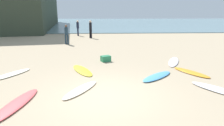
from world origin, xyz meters
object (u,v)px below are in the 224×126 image
object	(u,v)px
beachgoer_far	(91,28)
beachgoer_near	(78,27)
surfboard_2	(221,90)
surfboard_7	(81,89)
surfboard_5	(191,72)
surfboard_3	(16,104)
beach_cooler	(106,59)
surfboard_4	(82,70)
surfboard_6	(11,74)
beachgoer_mid	(66,33)
surfboard_0	(157,76)
surfboard_1	(174,62)

from	to	relation	value
beachgoer_far	beachgoer_near	bearing A→B (deg)	-7.16
surfboard_2	surfboard_7	distance (m)	5.08
surfboard_5	surfboard_7	size ratio (longest dim) A/B	0.97
surfboard_7	beachgoer_near	size ratio (longest dim) A/B	1.13
surfboard_3	surfboard_5	distance (m)	7.39
surfboard_7	beach_cooler	bearing A→B (deg)	-73.46
surfboard_4	surfboard_6	xyz separation A→B (m)	(-3.17, -0.49, -0.00)
surfboard_6	surfboard_7	world-z (taller)	surfboard_7
surfboard_2	surfboard_4	xyz separation A→B (m)	(-5.26, 2.69, -0.00)
surfboard_3	surfboard_7	bearing A→B (deg)	39.47
surfboard_3	beachgoer_mid	xyz separation A→B (m)	(-0.40, 11.12, 0.88)
surfboard_3	surfboard_4	distance (m)	3.83
beachgoer_mid	beach_cooler	bearing A→B (deg)	-48.00
surfboard_4	surfboard_0	bearing A→B (deg)	136.71
surfboard_0	surfboard_4	size ratio (longest dim) A/B	0.96
surfboard_0	surfboard_5	world-z (taller)	surfboard_0
surfboard_4	surfboard_6	bearing A→B (deg)	-17.07
surfboard_7	beachgoer_far	size ratio (longest dim) A/B	1.07
surfboard_4	beach_cooler	world-z (taller)	beach_cooler
surfboard_2	beachgoer_far	bearing A→B (deg)	75.02
surfboard_1	surfboard_7	bearing A→B (deg)	62.35
surfboard_6	beachgoer_far	distance (m)	12.22
beachgoer_far	beach_cooler	bearing A→B (deg)	143.31
surfboard_1	surfboard_3	size ratio (longest dim) A/B	0.96
surfboard_2	surfboard_4	bearing A→B (deg)	116.48
beach_cooler	beachgoer_far	bearing A→B (deg)	98.43
surfboard_5	surfboard_6	world-z (taller)	surfboard_5
surfboard_6	beachgoer_far	bearing A→B (deg)	-73.94
surfboard_5	beachgoer_mid	world-z (taller)	beachgoer_mid
surfboard_4	beachgoer_mid	distance (m)	8.00
surfboard_0	surfboard_7	world-z (taller)	surfboard_0
surfboard_3	surfboard_1	bearing A→B (deg)	45.82
surfboard_7	beachgoer_near	distance (m)	15.86
surfboard_3	surfboard_6	distance (m)	3.31
beachgoer_near	beach_cooler	size ratio (longest dim) A/B	3.31
surfboard_0	surfboard_1	distance (m)	2.95
surfboard_5	surfboard_3	bearing A→B (deg)	-6.24
surfboard_2	beachgoer_far	xyz separation A→B (m)	(-5.53, 14.03, 0.99)
surfboard_5	surfboard_2	bearing A→B (deg)	64.66
surfboard_1	surfboard_3	world-z (taller)	surfboard_3
surfboard_2	beachgoer_far	size ratio (longest dim) A/B	1.20
surfboard_6	beachgoer_near	size ratio (longest dim) A/B	1.18
beachgoer_near	beach_cooler	world-z (taller)	beachgoer_near
surfboard_1	surfboard_5	bearing A→B (deg)	118.03
surfboard_5	surfboard_6	size ratio (longest dim) A/B	0.93
beachgoer_near	surfboard_1	bearing A→B (deg)	-168.20
beachgoer_near	beach_cooler	xyz separation A→B (m)	(2.97, -11.57, -0.80)
surfboard_6	beachgoer_far	world-z (taller)	beachgoer_far
surfboard_4	surfboard_6	world-z (taller)	surfboard_4
surfboard_1	surfboard_0	bearing A→B (deg)	81.05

